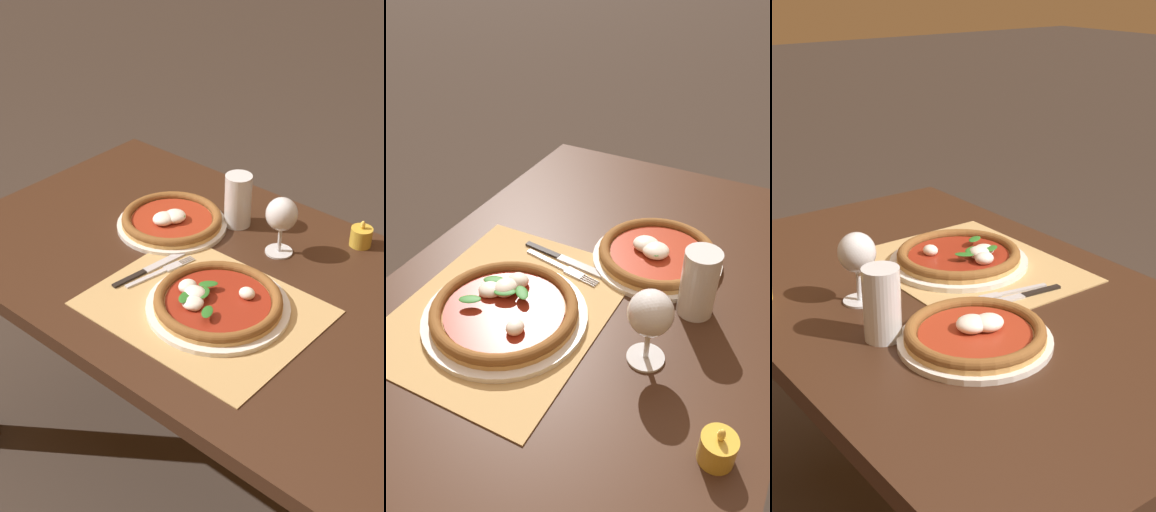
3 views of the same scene
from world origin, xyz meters
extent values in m
plane|color=#382D26|center=(0.00, 0.00, 0.00)|extent=(24.00, 24.00, 0.00)
cube|color=#382114|center=(0.00, 0.00, 0.72)|extent=(1.36, 0.84, 0.04)
cube|color=#382114|center=(-0.62, 0.36, 0.35)|extent=(0.07, 0.07, 0.70)
cube|color=tan|center=(0.08, -0.13, 0.74)|extent=(0.50, 0.40, 0.00)
cylinder|color=silver|center=(0.11, -0.11, 0.75)|extent=(0.33, 0.33, 0.01)
cylinder|color=tan|center=(0.11, -0.11, 0.76)|extent=(0.29, 0.29, 0.01)
torus|color=brown|center=(0.11, -0.11, 0.77)|extent=(0.29, 0.29, 0.02)
cylinder|color=maroon|center=(0.11, -0.11, 0.77)|extent=(0.24, 0.24, 0.00)
ellipsoid|color=white|center=(0.15, -0.06, 0.78)|extent=(0.04, 0.03, 0.03)
ellipsoid|color=white|center=(0.09, -0.17, 0.78)|extent=(0.04, 0.03, 0.02)
ellipsoid|color=white|center=(0.04, -0.13, 0.78)|extent=(0.04, 0.04, 0.03)
ellipsoid|color=white|center=(0.07, -0.14, 0.78)|extent=(0.05, 0.05, 0.03)
ellipsoid|color=white|center=(0.08, -0.16, 0.78)|extent=(0.05, 0.05, 0.02)
ellipsoid|color=#286B23|center=(0.07, -0.10, 0.79)|extent=(0.05, 0.05, 0.00)
ellipsoid|color=#286B23|center=(0.08, -0.13, 0.79)|extent=(0.04, 0.05, 0.00)
ellipsoid|color=#286B23|center=(0.06, -0.17, 0.79)|extent=(0.04, 0.05, 0.00)
ellipsoid|color=#286B23|center=(0.13, -0.17, 0.79)|extent=(0.04, 0.05, 0.00)
cylinder|color=silver|center=(-0.21, 0.09, 0.75)|extent=(0.29, 0.29, 0.01)
cylinder|color=tan|center=(-0.21, 0.09, 0.76)|extent=(0.27, 0.27, 0.01)
torus|color=brown|center=(-0.21, 0.09, 0.77)|extent=(0.27, 0.27, 0.02)
cylinder|color=maroon|center=(-0.21, 0.09, 0.76)|extent=(0.22, 0.22, 0.00)
ellipsoid|color=white|center=(-0.20, 0.09, 0.78)|extent=(0.06, 0.06, 0.03)
ellipsoid|color=white|center=(-0.21, 0.06, 0.78)|extent=(0.06, 0.06, 0.03)
ellipsoid|color=#286B23|center=(-0.19, 0.10, 0.78)|extent=(0.04, 0.02, 0.00)
cylinder|color=silver|center=(0.08, 0.17, 0.74)|extent=(0.07, 0.07, 0.00)
cylinder|color=silver|center=(0.08, 0.17, 0.78)|extent=(0.01, 0.01, 0.06)
ellipsoid|color=silver|center=(0.08, 0.17, 0.85)|extent=(0.08, 0.08, 0.08)
ellipsoid|color=#C17019|center=(0.08, 0.17, 0.84)|extent=(0.07, 0.07, 0.05)
cylinder|color=silver|center=(-0.09, 0.21, 0.81)|extent=(0.07, 0.07, 0.15)
cylinder|color=black|center=(-0.09, 0.21, 0.80)|extent=(0.07, 0.07, 0.12)
cylinder|color=silver|center=(-0.09, 0.21, 0.86)|extent=(0.07, 0.07, 0.02)
cube|color=#B7B7BC|center=(-0.09, -0.13, 0.75)|extent=(0.03, 0.12, 0.00)
cube|color=#B7B7BC|center=(-0.08, -0.06, 0.75)|extent=(0.03, 0.05, 0.00)
cylinder|color=#B7B7BC|center=(-0.06, -0.02, 0.75)|extent=(0.01, 0.04, 0.00)
cylinder|color=#B7B7BC|center=(-0.06, -0.01, 0.75)|extent=(0.01, 0.04, 0.00)
cylinder|color=#B7B7BC|center=(-0.07, -0.01, 0.75)|extent=(0.01, 0.04, 0.00)
cylinder|color=#B7B7BC|center=(-0.08, -0.01, 0.75)|extent=(0.01, 0.04, 0.00)
cube|color=black|center=(-0.12, -0.16, 0.75)|extent=(0.03, 0.10, 0.01)
cube|color=#B7B7BC|center=(-0.11, -0.06, 0.75)|extent=(0.04, 0.12, 0.00)
cylinder|color=gold|center=(0.22, 0.34, 0.77)|extent=(0.06, 0.06, 0.05)
cylinder|color=silver|center=(0.22, 0.34, 0.76)|extent=(0.04, 0.04, 0.03)
ellipsoid|color=#F9C64C|center=(0.22, 0.34, 0.80)|extent=(0.01, 0.01, 0.02)
camera|label=1|loc=(0.90, -1.10, 1.74)|focal=50.00mm
camera|label=2|loc=(0.69, 0.35, 1.43)|focal=35.00mm
camera|label=3|loc=(-1.14, 0.81, 1.40)|focal=50.00mm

